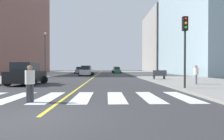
{
  "coord_description": "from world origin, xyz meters",
  "views": [
    {
      "loc": [
        2.19,
        -5.94,
        1.58
      ],
      "look_at": [
        3.12,
        25.66,
        1.21
      ],
      "focal_mm": 29.69,
      "sensor_mm": 36.0,
      "label": 1
    }
  ],
  "objects_px": {
    "car_silver_nearest": "(86,71)",
    "car_white_fifth": "(116,70)",
    "car_green_second": "(117,70)",
    "pedestrian_crossing": "(30,82)",
    "pedestrian_walking_west": "(29,71)",
    "traffic_light_near_corner": "(185,38)",
    "park_bench": "(159,75)",
    "street_lamp": "(45,50)",
    "car_gray_fourth": "(80,70)",
    "pedestrian_waiting_east": "(196,74)",
    "car_black_third": "(27,74)"
  },
  "relations": [
    {
      "from": "car_black_third",
      "to": "street_lamp",
      "type": "relative_size",
      "value": 0.6
    },
    {
      "from": "pedestrian_waiting_east",
      "to": "car_gray_fourth",
      "type": "bearing_deg",
      "value": 46.74
    },
    {
      "from": "car_silver_nearest",
      "to": "park_bench",
      "type": "xyz_separation_m",
      "value": [
        10.74,
        -13.69,
        -0.25
      ]
    },
    {
      "from": "car_gray_fourth",
      "to": "pedestrian_crossing",
      "type": "xyz_separation_m",
      "value": [
        3.64,
        -41.29,
        0.07
      ]
    },
    {
      "from": "car_gray_fourth",
      "to": "traffic_light_near_corner",
      "type": "distance_m",
      "value": 39.05
    },
    {
      "from": "car_green_second",
      "to": "street_lamp",
      "type": "relative_size",
      "value": 0.53
    },
    {
      "from": "car_silver_nearest",
      "to": "car_green_second",
      "type": "xyz_separation_m",
      "value": [
        7.03,
        16.56,
        -0.1
      ]
    },
    {
      "from": "car_gray_fourth",
      "to": "pedestrian_waiting_east",
      "type": "height_order",
      "value": "car_gray_fourth"
    },
    {
      "from": "car_silver_nearest",
      "to": "pedestrian_waiting_east",
      "type": "distance_m",
      "value": 24.16
    },
    {
      "from": "car_silver_nearest",
      "to": "car_gray_fourth",
      "type": "relative_size",
      "value": 1.1
    },
    {
      "from": "car_black_third",
      "to": "pedestrian_waiting_east",
      "type": "xyz_separation_m",
      "value": [
        15.33,
        -1.49,
        0.1
      ]
    },
    {
      "from": "pedestrian_waiting_east",
      "to": "pedestrian_walking_west",
      "type": "bearing_deg",
      "value": 82.27
    },
    {
      "from": "car_white_fifth",
      "to": "park_bench",
      "type": "distance_m",
      "value": 35.65
    },
    {
      "from": "car_green_second",
      "to": "pedestrian_walking_west",
      "type": "xyz_separation_m",
      "value": [
        -14.3,
        -26.3,
        0.25
      ]
    },
    {
      "from": "traffic_light_near_corner",
      "to": "pedestrian_walking_west",
      "type": "relative_size",
      "value": 2.97
    },
    {
      "from": "park_bench",
      "to": "pedestrian_walking_west",
      "type": "height_order",
      "value": "pedestrian_walking_west"
    },
    {
      "from": "car_white_fifth",
      "to": "street_lamp",
      "type": "xyz_separation_m",
      "value": [
        -13.87,
        -25.79,
        3.78
      ]
    },
    {
      "from": "park_bench",
      "to": "street_lamp",
      "type": "distance_m",
      "value": 20.45
    },
    {
      "from": "car_gray_fourth",
      "to": "street_lamp",
      "type": "height_order",
      "value": "street_lamp"
    },
    {
      "from": "car_silver_nearest",
      "to": "pedestrian_walking_west",
      "type": "height_order",
      "value": "car_silver_nearest"
    },
    {
      "from": "car_black_third",
      "to": "park_bench",
      "type": "xyz_separation_m",
      "value": [
        14.19,
        5.86,
        -0.28
      ]
    },
    {
      "from": "car_silver_nearest",
      "to": "traffic_light_near_corner",
      "type": "bearing_deg",
      "value": -65.95
    },
    {
      "from": "pedestrian_crossing",
      "to": "car_gray_fourth",
      "type": "bearing_deg",
      "value": 32.38
    },
    {
      "from": "car_gray_fourth",
      "to": "pedestrian_waiting_east",
      "type": "xyz_separation_m",
      "value": [
        15.0,
        -33.81,
        0.21
      ]
    },
    {
      "from": "park_bench",
      "to": "pedestrian_walking_west",
      "type": "bearing_deg",
      "value": 72.06
    },
    {
      "from": "car_silver_nearest",
      "to": "pedestrian_walking_west",
      "type": "relative_size",
      "value": 2.68
    },
    {
      "from": "car_gray_fourth",
      "to": "pedestrian_crossing",
      "type": "distance_m",
      "value": 41.45
    },
    {
      "from": "car_black_third",
      "to": "park_bench",
      "type": "distance_m",
      "value": 15.35
    },
    {
      "from": "car_silver_nearest",
      "to": "car_black_third",
      "type": "bearing_deg",
      "value": -97.75
    },
    {
      "from": "pedestrian_walking_west",
      "to": "car_white_fifth",
      "type": "bearing_deg",
      "value": -52.43
    },
    {
      "from": "pedestrian_crossing",
      "to": "street_lamp",
      "type": "bearing_deg",
      "value": 44.06
    },
    {
      "from": "car_black_third",
      "to": "pedestrian_crossing",
      "type": "distance_m",
      "value": 9.81
    },
    {
      "from": "park_bench",
      "to": "pedestrian_waiting_east",
      "type": "distance_m",
      "value": 7.44
    },
    {
      "from": "car_green_second",
      "to": "pedestrian_crossing",
      "type": "bearing_deg",
      "value": 79.85
    },
    {
      "from": "car_silver_nearest",
      "to": "street_lamp",
      "type": "height_order",
      "value": "street_lamp"
    },
    {
      "from": "car_green_second",
      "to": "street_lamp",
      "type": "xyz_separation_m",
      "value": [
        -13.87,
        -20.59,
        3.84
      ]
    },
    {
      "from": "car_gray_fourth",
      "to": "street_lamp",
      "type": "bearing_deg",
      "value": -100.88
    },
    {
      "from": "car_gray_fourth",
      "to": "park_bench",
      "type": "distance_m",
      "value": 29.87
    },
    {
      "from": "traffic_light_near_corner",
      "to": "street_lamp",
      "type": "bearing_deg",
      "value": -50.6
    },
    {
      "from": "car_gray_fourth",
      "to": "pedestrian_waiting_east",
      "type": "distance_m",
      "value": 36.99
    },
    {
      "from": "pedestrian_walking_west",
      "to": "street_lamp",
      "type": "height_order",
      "value": "street_lamp"
    },
    {
      "from": "car_black_third",
      "to": "pedestrian_waiting_east",
      "type": "relative_size",
      "value": 2.79
    },
    {
      "from": "car_silver_nearest",
      "to": "car_gray_fourth",
      "type": "bearing_deg",
      "value": 105.99
    },
    {
      "from": "street_lamp",
      "to": "traffic_light_near_corner",
      "type": "bearing_deg",
      "value": -50.6
    },
    {
      "from": "pedestrian_crossing",
      "to": "car_black_third",
      "type": "bearing_deg",
      "value": 51.22
    },
    {
      "from": "car_gray_fourth",
      "to": "pedestrian_walking_west",
      "type": "distance_m",
      "value": 22.89
    },
    {
      "from": "car_green_second",
      "to": "pedestrian_crossing",
      "type": "distance_m",
      "value": 45.55
    },
    {
      "from": "car_silver_nearest",
      "to": "car_white_fifth",
      "type": "relative_size",
      "value": 1.04
    },
    {
      "from": "car_silver_nearest",
      "to": "street_lamp",
      "type": "xyz_separation_m",
      "value": [
        -6.84,
        -4.02,
        3.74
      ]
    },
    {
      "from": "park_bench",
      "to": "pedestrian_waiting_east",
      "type": "height_order",
      "value": "pedestrian_waiting_east"
    }
  ]
}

